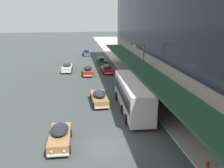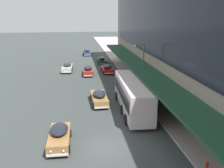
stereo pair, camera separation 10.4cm
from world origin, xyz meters
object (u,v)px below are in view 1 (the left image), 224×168
sedan_second_near (101,60)px  street_lamp (142,65)px  transit_bus_kerbside_front (132,94)px  sedan_lead_mid (60,136)px  pedestrian_at_kerb (160,95)px  sedan_trailing_near (87,52)px  sedan_far_back (99,97)px  sedan_trailing_mid (88,70)px  sedan_oncoming_front (107,69)px  fire_hydrant (208,166)px  sedan_oncoming_rear (67,67)px

sedan_second_near → street_lamp: 21.85m
transit_bus_kerbside_front → street_lamp: street_lamp is taller
transit_bus_kerbside_front → sedan_second_near: size_ratio=2.24×
transit_bus_kerbside_front → sedan_lead_mid: (-7.66, -6.46, -1.14)m
pedestrian_at_kerb → street_lamp: (-1.18, 3.95, 2.84)m
transit_bus_kerbside_front → pedestrian_at_kerb: (3.62, 1.27, -0.77)m
sedan_trailing_near → sedan_far_back: bearing=-90.7°
sedan_trailing_mid → street_lamp: size_ratio=0.72×
pedestrian_at_kerb → street_lamp: 5.00m
sedan_oncoming_front → sedan_far_back: bearing=-101.0°
sedan_far_back → pedestrian_at_kerb: (7.06, -1.37, 0.37)m
sedan_second_near → sedan_trailing_mid: sedan_trailing_mid is taller
fire_hydrant → sedan_second_near: bearing=94.5°
transit_bus_kerbside_front → sedan_second_near: 26.65m
sedan_oncoming_front → pedestrian_at_kerb: 17.36m
sedan_oncoming_front → sedan_trailing_mid: (-3.51, -0.99, 0.06)m
sedan_trailing_near → sedan_oncoming_rear: size_ratio=0.91×
sedan_oncoming_rear → street_lamp: 18.44m
sedan_lead_mid → pedestrian_at_kerb: (11.28, 7.73, 0.37)m
street_lamp → sedan_lead_mid: bearing=-130.9°
fire_hydrant → sedan_trailing_near: bearing=96.4°
sedan_lead_mid → fire_hydrant: size_ratio=6.53×
sedan_second_near → street_lamp: bearing=-82.3°
sedan_lead_mid → sedan_second_near: (7.20, 33.08, -0.07)m
sedan_lead_mid → sedan_second_near: bearing=77.7°
sedan_oncoming_front → fire_hydrant: size_ratio=6.18×
transit_bus_kerbside_front → sedan_trailing_mid: bearing=102.9°
transit_bus_kerbside_front → sedan_trailing_mid: (-3.93, 17.16, -1.15)m
sedan_trailing_near → pedestrian_at_kerb: bearing=-79.7°
transit_bus_kerbside_front → fire_hydrant: size_ratio=16.00×
transit_bus_kerbside_front → sedan_oncoming_rear: 21.74m
sedan_lead_mid → sedan_far_back: 10.03m
sedan_oncoming_front → sedan_oncoming_rear: (-7.17, 2.19, 0.02)m
sedan_lead_mid → sedan_trailing_mid: sedan_lead_mid is taller
sedan_lead_mid → sedan_trailing_near: (4.65, 44.15, -0.06)m
sedan_second_near → sedan_oncoming_rear: (-7.12, -6.28, 0.02)m
sedan_far_back → fire_hydrant: (6.01, -14.44, -0.32)m
sedan_oncoming_front → sedan_far_back: sedan_far_back is taller
sedan_far_back → sedan_trailing_mid: bearing=91.9°
sedan_trailing_near → pedestrian_at_kerb: (6.64, -36.42, 0.43)m
street_lamp → sedan_oncoming_front: bearing=102.5°
transit_bus_kerbside_front → sedan_lead_mid: 10.09m
sedan_oncoming_rear → pedestrian_at_kerb: bearing=-59.6°
sedan_lead_mid → pedestrian_at_kerb: size_ratio=2.46×
transit_bus_kerbside_front → sedan_lead_mid: bearing=-139.9°
transit_bus_kerbside_front → sedan_oncoming_front: transit_bus_kerbside_front is taller
sedan_second_near → sedan_lead_mid: bearing=-102.3°
sedan_trailing_near → transit_bus_kerbside_front: bearing=-85.4°
sedan_second_near → sedan_trailing_near: bearing=103.0°
transit_bus_kerbside_front → pedestrian_at_kerb: transit_bus_kerbside_front is taller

